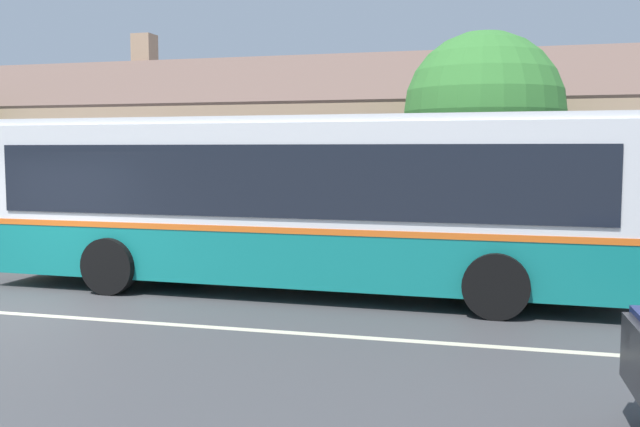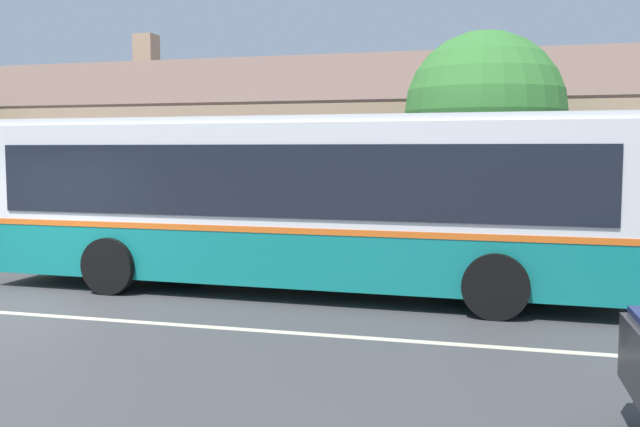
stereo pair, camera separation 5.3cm
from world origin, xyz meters
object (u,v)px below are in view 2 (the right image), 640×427
transit_bus (300,199)px  street_tree_primary (485,112)px  bench_by_building (125,232)px  bench_down_street (303,239)px

transit_bus → street_tree_primary: street_tree_primary is taller
transit_bus → bench_by_building: bearing=150.4°
transit_bus → bench_down_street: size_ratio=6.69×
bench_by_building → street_tree_primary: street_tree_primary is taller
transit_bus → bench_down_street: (-0.79, 2.83, -1.09)m
bench_by_building → bench_down_street: bearing=-2.4°
bench_down_street → bench_by_building: bearing=177.6°
bench_down_street → transit_bus: bearing=-74.5°
bench_by_building → bench_down_street: same height
bench_by_building → bench_down_street: (4.53, -0.19, -0.00)m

